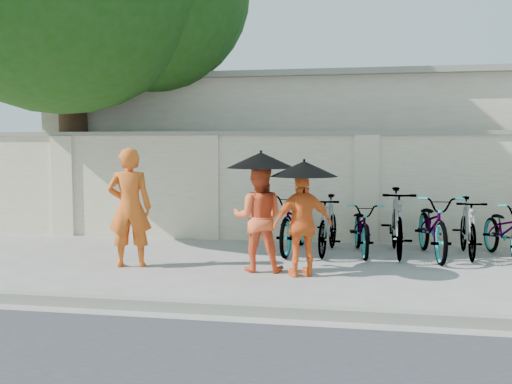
# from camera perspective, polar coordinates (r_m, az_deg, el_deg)

# --- Properties ---
(ground) EXTENTS (80.00, 80.00, 0.00)m
(ground) POSITION_cam_1_polar(r_m,az_deg,el_deg) (7.97, -3.50, -8.43)
(ground) COLOR #A59F97
(kerb) EXTENTS (40.00, 0.16, 0.12)m
(kerb) POSITION_cam_1_polar(r_m,az_deg,el_deg) (6.36, -7.17, -11.25)
(kerb) COLOR gray
(kerb) RESTS_ON ground
(compound_wall) EXTENTS (20.00, 0.30, 2.00)m
(compound_wall) POSITION_cam_1_polar(r_m,az_deg,el_deg) (10.80, 5.65, 0.35)
(compound_wall) COLOR silver
(compound_wall) RESTS_ON ground
(building_behind) EXTENTS (14.00, 6.00, 3.20)m
(building_behind) POSITION_cam_1_polar(r_m,az_deg,el_deg) (14.55, 10.78, 3.74)
(building_behind) COLOR beige
(building_behind) RESTS_ON ground
(monk_left) EXTENTS (0.73, 0.57, 1.78)m
(monk_left) POSITION_cam_1_polar(r_m,az_deg,el_deg) (8.67, -12.53, -1.52)
(monk_left) COLOR orange
(monk_left) RESTS_ON ground
(monk_center) EXTENTS (0.78, 0.62, 1.53)m
(monk_center) POSITION_cam_1_polar(r_m,az_deg,el_deg) (8.18, 0.24, -2.62)
(monk_center) COLOR #FF6331
(monk_center) RESTS_ON ground
(parasol_center) EXTENTS (0.98, 0.98, 0.84)m
(parasol_center) POSITION_cam_1_polar(r_m,az_deg,el_deg) (8.03, 0.49, 3.20)
(parasol_center) COLOR black
(parasol_center) RESTS_ON ground
(monk_right) EXTENTS (0.91, 0.66, 1.44)m
(monk_right) POSITION_cam_1_polar(r_m,az_deg,el_deg) (7.88, 4.71, -3.27)
(monk_right) COLOR orange
(monk_right) RESTS_ON ground
(parasol_right) EXTENTS (0.92, 0.92, 0.78)m
(parasol_right) POSITION_cam_1_polar(r_m,az_deg,el_deg) (7.73, 4.83, 2.33)
(parasol_right) COLOR black
(parasol_right) RESTS_ON ground
(bike_0) EXTENTS (0.86, 1.98, 1.01)m
(bike_0) POSITION_cam_1_polar(r_m,az_deg,el_deg) (9.73, 3.92, -3.04)
(bike_0) COLOR #A3A3A3
(bike_0) RESTS_ON ground
(bike_1) EXTENTS (0.65, 1.68, 0.98)m
(bike_1) POSITION_cam_1_polar(r_m,az_deg,el_deg) (9.59, 7.20, -3.25)
(bike_1) COLOR #A3A3A3
(bike_1) RESTS_ON ground
(bike_2) EXTENTS (0.76, 1.72, 0.88)m
(bike_2) POSITION_cam_1_polar(r_m,az_deg,el_deg) (9.65, 10.56, -3.56)
(bike_2) COLOR #A3A3A3
(bike_2) RESTS_ON ground
(bike_3) EXTENTS (0.54, 1.85, 1.11)m
(bike_3) POSITION_cam_1_polar(r_m,az_deg,el_deg) (9.67, 13.91, -2.91)
(bike_3) COLOR #A3A3A3
(bike_3) RESTS_ON ground
(bike_4) EXTENTS (0.85, 2.00, 1.02)m
(bike_4) POSITION_cam_1_polar(r_m,az_deg,el_deg) (9.64, 17.29, -3.25)
(bike_4) COLOR #A3A3A3
(bike_4) RESTS_ON ground
(bike_5) EXTENTS (0.53, 1.63, 0.97)m
(bike_5) POSITION_cam_1_polar(r_m,az_deg,el_deg) (9.87, 20.43, -3.32)
(bike_5) COLOR #A3A3A3
(bike_5) RESTS_ON ground
(bike_6) EXTENTS (0.84, 1.82, 0.92)m
(bike_6) POSITION_cam_1_polar(r_m,az_deg,el_deg) (9.92, 23.70, -3.52)
(bike_6) COLOR #A3A3A3
(bike_6) RESTS_ON ground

